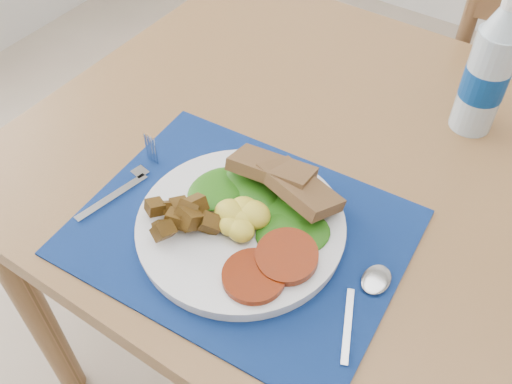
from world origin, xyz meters
TOP-DOWN VIEW (x-y plane):
  - table at (0.00, 0.20)m, footprint 1.40×0.90m
  - placemat at (-0.21, -0.02)m, footprint 0.49×0.40m
  - breakfast_plate at (-0.22, -0.03)m, footprint 0.30×0.30m
  - fork at (-0.42, -0.04)m, footprint 0.04×0.19m
  - spoon at (-0.01, -0.02)m, footprint 0.05×0.16m
  - water_bottle at (-0.01, 0.40)m, footprint 0.07×0.07m

SIDE VIEW (x-z plane):
  - table at x=0.00m, z-range 0.29..1.04m
  - placemat at x=-0.21m, z-range 0.75..0.75m
  - fork at x=-0.42m, z-range 0.75..0.76m
  - spoon at x=-0.01m, z-range 0.75..0.76m
  - breakfast_plate at x=-0.22m, z-range 0.74..0.81m
  - water_bottle at x=-0.01m, z-range 0.74..0.99m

